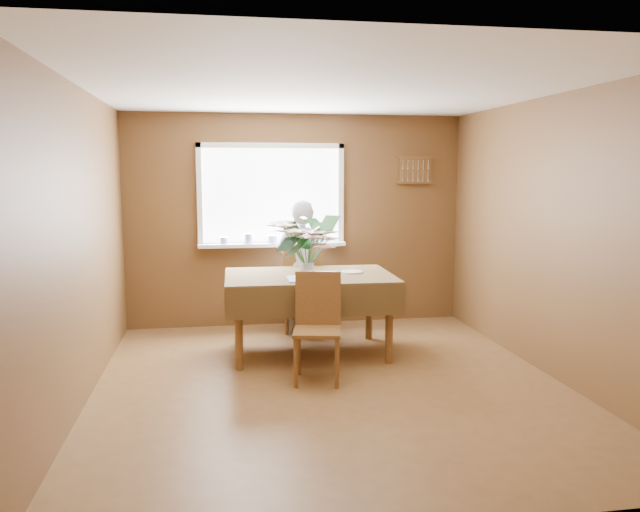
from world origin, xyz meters
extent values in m
plane|color=brown|center=(0.00, 0.00, 0.00)|extent=(4.50, 4.50, 0.00)
plane|color=white|center=(0.00, 0.00, 2.50)|extent=(4.50, 4.50, 0.00)
plane|color=brown|center=(0.00, 2.25, 1.25)|extent=(4.00, 0.00, 4.00)
plane|color=brown|center=(0.00, -2.25, 1.25)|extent=(4.00, 0.00, 4.00)
plane|color=brown|center=(-2.00, 0.00, 1.25)|extent=(0.00, 4.50, 4.50)
plane|color=brown|center=(2.00, 0.00, 1.25)|extent=(0.00, 4.50, 4.50)
cube|color=white|center=(-0.30, 2.23, 1.55)|extent=(1.60, 0.01, 1.10)
cube|color=white|center=(-0.30, 2.22, 2.13)|extent=(1.72, 0.06, 0.06)
cube|color=white|center=(-0.30, 2.22, 0.97)|extent=(1.72, 0.06, 0.06)
cube|color=white|center=(-1.13, 2.22, 1.55)|extent=(0.06, 0.06, 1.22)
cube|color=white|center=(0.53, 2.22, 1.55)|extent=(0.06, 0.06, 1.22)
cube|color=white|center=(-0.30, 2.15, 0.98)|extent=(1.72, 0.20, 0.04)
cylinder|color=white|center=(-0.86, 2.13, 1.04)|extent=(0.09, 0.09, 0.08)
cylinder|color=white|center=(-0.58, 2.13, 1.06)|extent=(0.11, 0.11, 0.12)
cylinder|color=white|center=(-0.30, 2.13, 1.05)|extent=(0.12, 0.12, 0.09)
cylinder|color=white|center=(-0.02, 2.13, 1.06)|extent=(0.10, 0.10, 0.13)
cylinder|color=white|center=(0.26, 2.13, 1.05)|extent=(0.11, 0.11, 0.10)
cube|color=brown|center=(1.45, 2.23, 1.85)|extent=(0.40, 0.03, 0.30)
cube|color=brown|center=(1.45, 2.21, 2.00)|extent=(0.44, 0.04, 0.03)
cube|color=brown|center=(1.45, 2.21, 1.70)|extent=(0.44, 0.04, 0.03)
cylinder|color=brown|center=(-0.76, 0.54, 0.38)|extent=(0.07, 0.07, 0.76)
cylinder|color=brown|center=(0.66, 0.50, 0.38)|extent=(0.07, 0.07, 0.76)
cylinder|color=brown|center=(-0.74, 1.43, 0.38)|extent=(0.07, 0.07, 0.76)
cylinder|color=brown|center=(0.68, 1.40, 0.38)|extent=(0.07, 0.07, 0.76)
cube|color=brown|center=(-0.04, 0.97, 0.78)|extent=(1.62, 1.10, 0.04)
cube|color=#3D2C16|center=(-0.04, 0.97, 0.80)|extent=(1.69, 1.17, 0.01)
cube|color=#3D2C16|center=(-0.05, 0.41, 0.65)|extent=(1.66, 0.05, 0.30)
cube|color=#3D2C16|center=(-0.02, 1.53, 0.65)|extent=(1.66, 0.05, 0.30)
cube|color=#3D2C16|center=(-0.87, 0.99, 0.65)|extent=(0.04, 1.13, 0.30)
cube|color=#3D2C16|center=(0.79, 0.95, 0.65)|extent=(0.04, 1.13, 0.30)
cube|color=#51A8E7|center=(-0.05, 0.70, 0.81)|extent=(0.49, 0.36, 0.01)
cylinder|color=brown|center=(0.24, 2.06, 0.24)|extent=(0.04, 0.04, 0.48)
cylinder|color=brown|center=(-0.15, 2.10, 0.24)|extent=(0.04, 0.04, 0.48)
cylinder|color=brown|center=(0.20, 1.68, 0.24)|extent=(0.04, 0.04, 0.48)
cylinder|color=brown|center=(-0.18, 1.72, 0.24)|extent=(0.04, 0.04, 0.48)
cube|color=brown|center=(0.03, 1.89, 0.50)|extent=(0.49, 0.49, 0.03)
cube|color=brown|center=(0.01, 1.68, 0.78)|extent=(0.45, 0.07, 0.53)
cylinder|color=brown|center=(-0.31, -0.04, 0.22)|extent=(0.04, 0.04, 0.44)
cylinder|color=brown|center=(0.03, -0.11, 0.22)|extent=(0.04, 0.04, 0.44)
cylinder|color=brown|center=(-0.24, 0.31, 0.22)|extent=(0.04, 0.04, 0.44)
cylinder|color=brown|center=(0.11, 0.23, 0.22)|extent=(0.04, 0.04, 0.44)
cube|color=brown|center=(-0.10, 0.10, 0.45)|extent=(0.48, 0.48, 0.03)
cube|color=brown|center=(-0.06, 0.28, 0.71)|extent=(0.40, 0.11, 0.48)
imported|color=white|center=(-0.02, 1.73, 0.76)|extent=(0.60, 0.44, 1.52)
cylinder|color=white|center=(-0.10, 0.71, 0.89)|extent=(0.13, 0.13, 0.16)
cylinder|color=#33662D|center=(-0.10, 0.71, 1.02)|extent=(0.08, 0.08, 0.11)
cylinder|color=white|center=(0.40, 1.01, 0.82)|extent=(0.29, 0.29, 0.01)
cube|color=silver|center=(0.18, 0.71, 0.82)|extent=(0.05, 0.23, 0.00)
camera|label=1|loc=(-0.95, -5.11, 1.82)|focal=35.00mm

